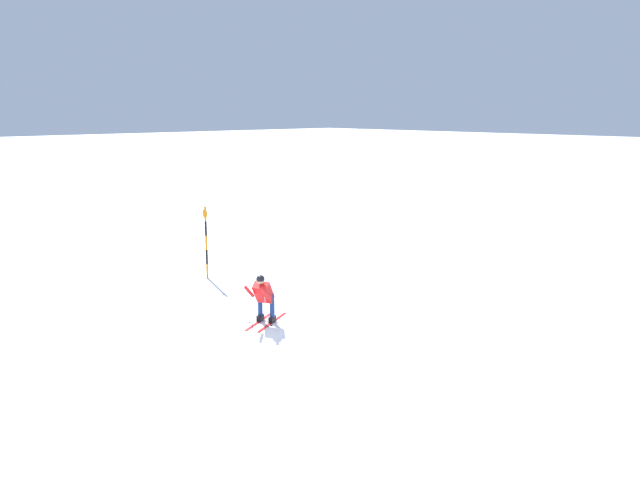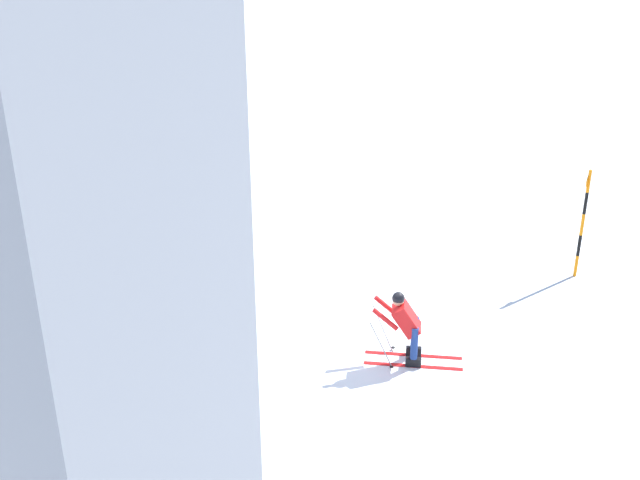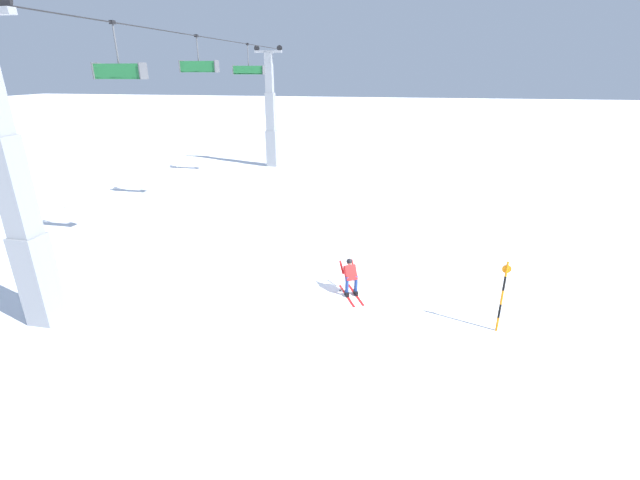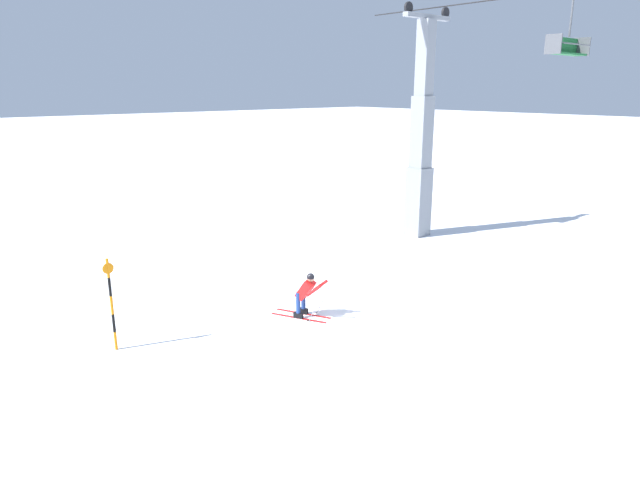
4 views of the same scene
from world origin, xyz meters
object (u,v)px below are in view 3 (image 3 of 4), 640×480
Objects in this scene: skier_carving_main at (350,275)px; chairlift_seat_nearest at (119,71)px; chairlift_seat_second at (199,67)px; lift_tower_far at (271,119)px; chairlift_seat_middle at (249,70)px; trail_marker_pole at (502,295)px; lift_tower_near at (19,206)px.

chairlift_seat_nearest is (2.15, 9.84, 7.15)m from skier_carving_main.
chairlift_seat_second is (7.21, -0.00, 0.21)m from chairlift_seat_nearest.
chairlift_seat_second is (-12.96, -0.00, 4.12)m from lift_tower_far.
chairlift_seat_second is at bearing -180.00° from chairlift_seat_middle.
chairlift_seat_nearest is 7.21m from chairlift_seat_second.
chairlift_seat_nearest reaches higher than trail_marker_pole.
skier_carving_main is 21.23m from chairlift_seat_middle.
trail_marker_pole is (-10.97, -14.89, -6.82)m from chairlift_seat_second.
lift_tower_far is at bearing 0.00° from chairlift_seat_nearest.
chairlift_seat_nearest reaches higher than skier_carving_main.
chairlift_seat_second reaches higher than skier_carving_main.
chairlift_seat_middle is (17.38, 9.84, 7.20)m from skier_carving_main.
chairlift_seat_middle is at bearing -0.00° from lift_tower_near.
lift_tower_near and lift_tower_far have the same top height.
chairlift_seat_middle is (21.28, -0.00, 3.92)m from lift_tower_near.
trail_marker_pole is at bearing -104.18° from chairlift_seat_nearest.
chairlift_seat_middle is at bearing 180.00° from lift_tower_far.
chairlift_seat_nearest is (6.05, -0.00, 3.88)m from lift_tower_near.
skier_carving_main is 15.45m from chairlift_seat_second.
lift_tower_far is (22.32, 9.84, 3.25)m from skier_carving_main.
lift_tower_near is 4.59× the size of chairlift_seat_nearest.
trail_marker_pole is (-3.76, -14.89, -6.61)m from chairlift_seat_nearest.
chairlift_seat_nearest is at bearing 77.65° from skier_carving_main.
lift_tower_far is 4.59× the size of chairlift_seat_nearest.
lift_tower_near reaches higher than chairlift_seat_middle.
skier_carving_main is 12.35m from chairlift_seat_nearest.
chairlift_seat_second is (9.36, 9.84, 7.36)m from skier_carving_main.
chairlift_seat_middle is at bearing 0.00° from chairlift_seat_second.
lift_tower_far reaches higher than chairlift_seat_middle.
skier_carving_main is 0.83× the size of chairlift_seat_second.
skier_carving_main is at bearing -102.35° from chairlift_seat_nearest.
chairlift_seat_middle is (15.23, 0.00, 0.05)m from chairlift_seat_nearest.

